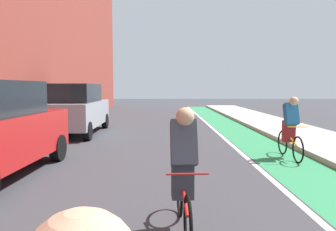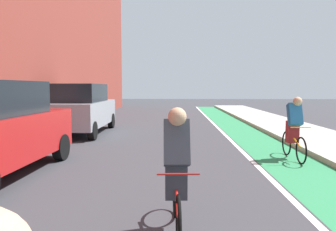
{
  "view_description": "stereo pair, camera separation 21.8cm",
  "coord_description": "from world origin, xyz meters",
  "views": [
    {
      "loc": [
        0.39,
        5.17,
        1.85
      ],
      "look_at": [
        0.44,
        11.77,
        1.27
      ],
      "focal_mm": 34.56,
      "sensor_mm": 36.0,
      "label": 1
    },
    {
      "loc": [
        0.61,
        5.17,
        1.85
      ],
      "look_at": [
        0.44,
        11.77,
        1.27
      ],
      "focal_mm": 34.56,
      "sensor_mm": 36.0,
      "label": 2
    }
  ],
  "objects": [
    {
      "name": "ground_plane",
      "position": [
        0.0,
        14.89,
        0.0
      ],
      "size": [
        83.12,
        83.12,
        0.0
      ],
      "primitive_type": "plane",
      "color": "#38383D"
    },
    {
      "name": "parked_suv_silver",
      "position": [
        -3.17,
        17.95,
        1.02
      ],
      "size": [
        1.94,
        4.55,
        1.98
      ],
      "color": "#9EA0A8",
      "rests_on": "ground"
    },
    {
      "name": "sidewalk_right",
      "position": [
        5.57,
        16.89,
        0.07
      ],
      "size": [
        2.7,
        37.78,
        0.14
      ],
      "primitive_type": "cube",
      "color": "#A8A59E",
      "rests_on": "ground"
    },
    {
      "name": "cyclist_trailing",
      "position": [
        3.62,
        13.43,
        0.85
      ],
      "size": [
        0.48,
        1.72,
        1.61
      ],
      "color": "black",
      "rests_on": "ground"
    },
    {
      "name": "lane_divider_stripe",
      "position": [
        2.52,
        16.89,
        0.0
      ],
      "size": [
        0.12,
        37.78,
        0.0
      ],
      "primitive_type": "cube",
      "color": "white",
      "rests_on": "ground"
    },
    {
      "name": "cyclist_mid",
      "position": [
        0.61,
        9.15,
        0.81
      ],
      "size": [
        0.48,
        1.72,
        1.61
      ],
      "color": "black",
      "rests_on": "ground"
    },
    {
      "name": "bike_lane_paint",
      "position": [
        3.42,
        16.89,
        0.0
      ],
      "size": [
        1.6,
        37.78,
        0.0
      ],
      "primitive_type": "cube",
      "color": "#2D8451",
      "rests_on": "ground"
    }
  ]
}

